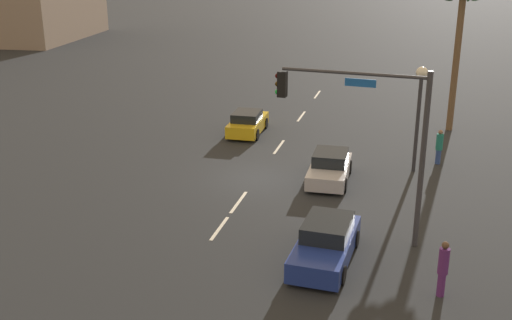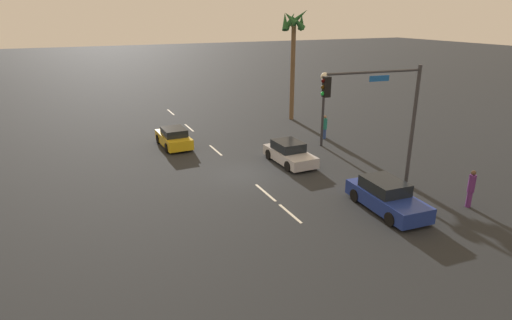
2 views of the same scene
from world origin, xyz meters
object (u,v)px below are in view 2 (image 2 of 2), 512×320
(car_2, at_px, (174,138))
(streetlamp, at_px, (324,94))
(traffic_signal, at_px, (385,108))
(palm_tree_1, at_px, (293,36))
(car_0, at_px, (386,197))
(pedestrian_1, at_px, (471,188))
(pedestrian_0, at_px, (325,126))
(car_1, at_px, (289,153))

(car_2, xyz_separation_m, streetlamp, (4.16, 9.59, 3.07))
(traffic_signal, bearing_deg, palm_tree_1, 167.42)
(traffic_signal, distance_m, streetlamp, 8.23)
(car_0, relative_size, pedestrian_1, 2.41)
(pedestrian_1, xyz_separation_m, palm_tree_1, (-19.53, 0.90, 6.08))
(streetlamp, bearing_deg, car_2, -113.43)
(car_2, xyz_separation_m, pedestrian_0, (2.72, 10.76, 0.31))
(pedestrian_0, height_order, pedestrian_1, pedestrian_1)
(pedestrian_1, relative_size, palm_tree_1, 0.20)
(car_1, xyz_separation_m, car_2, (-6.43, -5.77, 0.01))
(car_0, distance_m, pedestrian_1, 4.15)
(car_2, bearing_deg, traffic_signal, 33.19)
(streetlamp, bearing_deg, pedestrian_0, 140.86)
(car_0, bearing_deg, pedestrian_1, 69.81)
(car_1, relative_size, car_2, 1.02)
(traffic_signal, bearing_deg, pedestrian_0, 163.59)
(car_0, bearing_deg, traffic_signal, 149.78)
(car_0, height_order, car_1, car_0)
(car_2, bearing_deg, car_0, 25.37)
(pedestrian_1, bearing_deg, traffic_signal, -142.70)
(traffic_signal, height_order, palm_tree_1, palm_tree_1)
(traffic_signal, bearing_deg, pedestrian_1, 37.30)
(car_0, relative_size, pedestrian_0, 2.55)
(car_1, distance_m, pedestrian_0, 6.23)
(car_1, relative_size, palm_tree_1, 0.43)
(car_0, height_order, traffic_signal, traffic_signal)
(car_2, relative_size, streetlamp, 0.77)
(car_2, height_order, palm_tree_1, palm_tree_1)
(streetlamp, height_order, pedestrian_0, streetlamp)
(car_0, xyz_separation_m, pedestrian_0, (-11.55, 4.00, 0.28))
(palm_tree_1, bearing_deg, car_2, -71.65)
(car_2, bearing_deg, car_1, 41.89)
(pedestrian_0, bearing_deg, pedestrian_1, -0.53)
(car_0, height_order, car_2, car_0)
(traffic_signal, relative_size, palm_tree_1, 0.69)
(car_1, height_order, pedestrian_0, pedestrian_0)
(car_2, distance_m, pedestrian_0, 11.11)
(car_1, bearing_deg, car_0, 7.24)
(car_1, distance_m, car_2, 8.64)
(car_2, relative_size, traffic_signal, 0.61)
(streetlamp, xyz_separation_m, pedestrian_1, (11.54, 1.05, -2.69))
(car_1, xyz_separation_m, pedestrian_1, (9.26, 4.88, 0.39))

